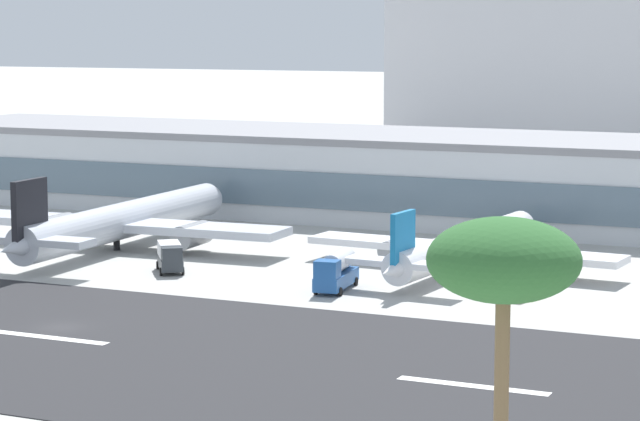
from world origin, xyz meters
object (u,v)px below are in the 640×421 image
Objects in this scene: terminal_building at (400,175)px; airliner_blue_tail_gate_1 at (460,247)px; service_fuel_truck_2 at (336,271)px; palm_tree_0 at (504,265)px; airliner_black_tail_gate_0 at (117,223)px; service_baggage_tug_1 at (520,290)px; service_box_truck_0 at (170,256)px.

airliner_blue_tail_gate_1 is at bearing -60.02° from terminal_building.
palm_tree_0 is at bearing 23.07° from service_fuel_truck_2.
service_baggage_tug_1 is at bearing -102.72° from airliner_black_tail_gate_0.
airliner_blue_tail_gate_1 is at bearing -88.08° from airliner_black_tail_gate_0.
service_box_truck_0 is 1.81× the size of service_baggage_tug_1.
airliner_black_tail_gate_0 is 2.90× the size of palm_tree_0.
palm_tree_0 is at bearing -155.65° from airliner_blue_tail_gate_1.
terminal_building is at bearing -28.08° from airliner_black_tail_gate_0.
terminal_building is 45.33× the size of service_baggage_tug_1.
palm_tree_0 is at bearing 5.90° from service_box_truck_0.
airliner_black_tail_gate_0 is 54.66m from service_baggage_tug_1.
airliner_black_tail_gate_0 is 17.42m from service_box_truck_0.
airliner_blue_tail_gate_1 is 4.63× the size of service_fuel_truck_2.
service_baggage_tug_1 is at bearing 105.55° from palm_tree_0.
airliner_black_tail_gate_0 is 37.10m from service_fuel_truck_2.
service_baggage_tug_1 is 19.12m from service_fuel_truck_2.
airliner_blue_tail_gate_1 reaches higher than service_box_truck_0.
service_baggage_tug_1 is 68.56m from palm_tree_0.
airliner_black_tail_gate_0 is (-20.25, -42.76, -2.65)m from terminal_building.
terminal_building is 8.92× the size of palm_tree_0.
palm_tree_0 is (51.52, -116.87, 9.09)m from terminal_building.
airliner_black_tail_gate_0 is at bearing 134.08° from palm_tree_0.
terminal_building is at bearing 43.93° from service_baggage_tug_1.
airliner_blue_tail_gate_1 is 17.84m from service_fuel_truck_2.
terminal_building is 17.82× the size of service_fuel_truck_2.
service_box_truck_0 is at bearing -96.92° from terminal_building.
airliner_black_tail_gate_0 is 8.14× the size of service_box_truck_0.
airliner_blue_tail_gate_1 is 32.34m from service_box_truck_0.
terminal_building is 62.27m from service_baggage_tug_1.
palm_tree_0 is (28.87, -77.61, 12.42)m from airliner_blue_tail_gate_1.
service_box_truck_0 is at bearing -102.96° from service_fuel_truck_2.
terminal_building reaches higher than airliner_blue_tail_gate_1.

